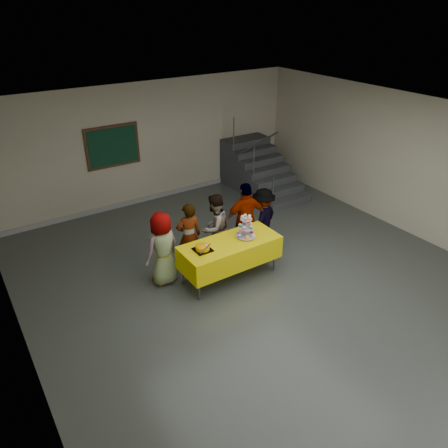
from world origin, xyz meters
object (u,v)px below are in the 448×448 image
at_px(cupcake_stand, 246,228).
at_px(schoolchild_e, 263,219).
at_px(bear_cake, 203,247).
at_px(noticeboard, 113,146).
at_px(schoolchild_b, 189,236).
at_px(staircase, 257,171).
at_px(bake_table, 230,252).
at_px(schoolchild_d, 246,220).
at_px(schoolchild_c, 214,227).
at_px(schoolchild_a, 163,248).

bearing_deg(cupcake_stand, schoolchild_e, 33.69).
xyz_separation_m(cupcake_stand, schoolchild_e, (0.84, 0.56, -0.29)).
relative_size(bear_cake, noticeboard, 0.28).
bearing_deg(schoolchild_b, bear_cake, 92.54).
relative_size(bear_cake, schoolchild_b, 0.26).
distance_m(schoolchild_b, staircase, 4.30).
xyz_separation_m(bake_table, bear_cake, (-0.57, 0.02, 0.27)).
distance_m(schoolchild_d, noticeboard, 3.85).
bearing_deg(staircase, schoolchild_b, -144.79).
bearing_deg(cupcake_stand, bake_table, 178.85).
bearing_deg(schoolchild_c, bake_table, 59.98).
height_order(bake_table, schoolchild_a, schoolchild_a).
bearing_deg(schoolchild_a, cupcake_stand, 145.23).
relative_size(cupcake_stand, bear_cake, 1.24).
height_order(bake_table, schoolchild_e, schoolchild_e).
bearing_deg(bake_table, cupcake_stand, -1.15).
distance_m(schoolchild_e, staircase, 3.26).
xyz_separation_m(bake_table, cupcake_stand, (0.35, -0.01, 0.40)).
distance_m(schoolchild_d, schoolchild_e, 0.45).
bearing_deg(bear_cake, schoolchild_b, 80.70).
relative_size(bake_table, schoolchild_d, 1.20).
bearing_deg(schoolchild_c, schoolchild_e, 149.77).
distance_m(schoolchild_c, schoolchild_d, 0.66).
bearing_deg(schoolchild_e, schoolchild_d, -23.69).
relative_size(bake_table, noticeboard, 1.45).
distance_m(schoolchild_a, schoolchild_d, 1.85).
distance_m(schoolchild_a, schoolchild_e, 2.28).
distance_m(schoolchild_c, staircase, 3.84).
bearing_deg(schoolchild_d, staircase, -119.37).
height_order(cupcake_stand, schoolchild_a, schoolchild_a).
distance_m(cupcake_stand, schoolchild_b, 1.13).
xyz_separation_m(schoolchild_e, staircase, (1.87, 2.66, -0.18)).
height_order(cupcake_stand, bear_cake, cupcake_stand).
relative_size(schoolchild_b, schoolchild_d, 0.87).
bearing_deg(bake_table, noticeboard, 98.60).
distance_m(bake_table, staircase, 4.44).
relative_size(schoolchild_c, noticeboard, 1.07).
bearing_deg(schoolchild_d, schoolchild_a, 11.01).
bearing_deg(bake_table, schoolchild_b, 121.65).
xyz_separation_m(schoolchild_a, schoolchild_d, (1.85, -0.01, 0.07)).
distance_m(schoolchild_c, noticeboard, 3.51).
xyz_separation_m(schoolchild_b, noticeboard, (-0.16, 3.32, 0.92)).
bearing_deg(schoolchild_c, noticeboard, -97.38).
relative_size(schoolchild_a, schoolchild_d, 0.91).
bearing_deg(schoolchild_d, schoolchild_b, 2.63).
relative_size(schoolchild_b, schoolchild_e, 1.02).
relative_size(schoolchild_c, schoolchild_e, 1.04).
bearing_deg(schoolchild_d, cupcake_stand, 65.45).
bearing_deg(noticeboard, bake_table, -81.40).
height_order(bake_table, schoolchild_c, schoolchild_c).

